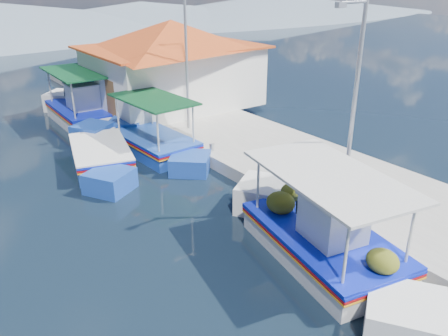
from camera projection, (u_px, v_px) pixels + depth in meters
ground at (277, 308)px, 10.24m from camera, size 160.00×160.00×0.00m
quay at (284, 160)px, 17.79m from camera, size 5.00×44.00×0.50m
bollards at (256, 169)px, 15.93m from camera, size 0.20×17.20×0.30m
main_caique at (320, 239)px, 11.95m from camera, size 3.45×8.12×2.72m
caique_green_canopy at (155, 144)px, 19.02m from camera, size 2.36×7.10×2.66m
caique_blue_hull at (100, 157)px, 17.84m from camera, size 3.24×6.75×1.24m
caique_far at (82, 112)px, 22.96m from camera, size 2.59×8.32×2.91m
harbor_building at (172, 62)px, 23.60m from camera, size 10.49×10.49×4.40m
lamp_post_near at (353, 96)px, 12.65m from camera, size 1.21×0.14×6.00m
lamp_post_far at (184, 54)px, 19.30m from camera, size 1.21×0.14×6.00m
mountain_ridge at (3, 19)px, 54.37m from camera, size 171.40×96.00×5.50m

